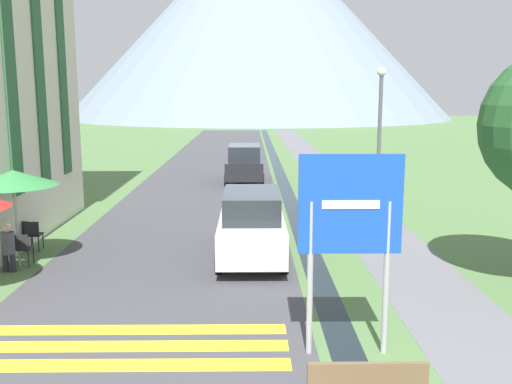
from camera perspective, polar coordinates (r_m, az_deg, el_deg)
The scene contains 15 objects.
ground_plane at distance 25.82m, azimuth 0.34°, elevation 0.25°, with size 160.00×160.00×0.00m, color #517542.
road at distance 35.76m, azimuth -3.95°, elevation 2.96°, with size 6.40×60.00×0.01m.
footpath at distance 35.94m, azimuth 5.82°, elevation 2.97°, with size 2.20×60.00×0.01m.
drainage_channel at distance 35.74m, azimuth 1.99°, elevation 2.98°, with size 0.60×60.00×0.00m.
crosswalk_marking at distance 10.50m, azimuth -12.25°, elevation -14.84°, with size 5.44×1.84×0.01m.
mountain_distant at distance 101.41m, azimuth 0.17°, elevation 17.16°, with size 64.73×64.73×33.98m.
road_sign at distance 9.43m, azimuth 9.37°, elevation -3.25°, with size 1.70×0.11×3.40m.
parked_car_near at distance 15.12m, azimuth -0.45°, elevation -3.25°, with size 1.78×4.48×1.82m.
parked_car_far at distance 28.00m, azimuth -1.17°, elevation 2.90°, with size 1.87×4.42×1.82m.
cafe_chair_middle at distance 15.62m, azimuth -22.34°, elevation -5.09°, with size 0.40×0.40×0.85m.
cafe_chair_far_left at distance 17.01m, azimuth -21.40°, elevation -3.83°, with size 0.40×0.40×0.85m.
cafe_chair_far_right at distance 17.19m, azimuth -22.34°, elevation -3.75°, with size 0.40×0.40×0.85m.
cafe_umbrella_middle_green at distance 15.37m, azimuth -23.10°, elevation 1.28°, with size 2.16×2.16×2.46m.
person_seated_far at distance 15.25m, azimuth -23.56°, elevation -4.91°, with size 0.32×0.32×1.21m.
streetlamp at distance 18.53m, azimuth 12.24°, elevation 5.65°, with size 0.28×0.28×5.12m.
Camera 1 is at (-0.46, -5.44, 4.38)m, focal length 40.00 mm.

